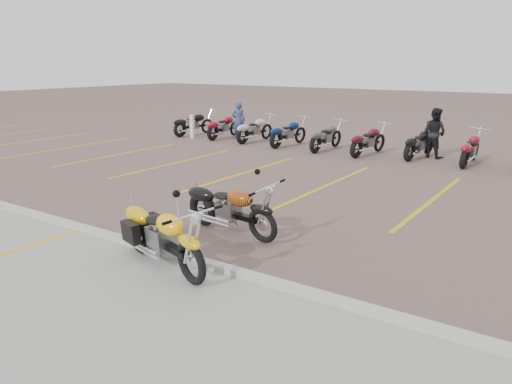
# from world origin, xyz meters

# --- Properties ---
(ground) EXTENTS (100.00, 100.00, 0.00)m
(ground) POSITION_xyz_m (0.00, 0.00, 0.00)
(ground) COLOR brown
(ground) RESTS_ON ground
(concrete_apron) EXTENTS (60.00, 5.00, 0.01)m
(concrete_apron) POSITION_xyz_m (0.00, -4.50, 0.01)
(concrete_apron) COLOR #9E9B93
(concrete_apron) RESTS_ON ground
(curb) EXTENTS (60.00, 0.18, 0.12)m
(curb) POSITION_xyz_m (0.00, -2.00, 0.06)
(curb) COLOR #ADAAA3
(curb) RESTS_ON ground
(parking_stripes) EXTENTS (38.00, 5.50, 0.01)m
(parking_stripes) POSITION_xyz_m (0.00, 4.00, 0.00)
(parking_stripes) COLOR gold
(parking_stripes) RESTS_ON ground
(yellow_cruiser) EXTENTS (2.29, 0.81, 0.97)m
(yellow_cruiser) POSITION_xyz_m (0.26, -2.35, 0.48)
(yellow_cruiser) COLOR black
(yellow_cruiser) RESTS_ON ground
(flame_cruiser) EXTENTS (2.25, 0.47, 0.93)m
(flame_cruiser) POSITION_xyz_m (0.16, -0.46, 0.46)
(flame_cruiser) COLOR black
(flame_cruiser) RESTS_ON ground
(person_a) EXTENTS (0.67, 0.65, 1.55)m
(person_a) POSITION_xyz_m (-6.81, 9.32, 0.77)
(person_a) COLOR navy
(person_a) RESTS_ON ground
(person_b) EXTENTS (0.99, 0.88, 1.69)m
(person_b) POSITION_xyz_m (1.18, 9.62, 0.84)
(person_b) COLOR black
(person_b) RESTS_ON ground
(bollard) EXTENTS (0.17, 0.17, 1.00)m
(bollard) POSITION_xyz_m (-8.54, 8.35, 0.50)
(bollard) COLOR white
(bollard) RESTS_ON ground
(bg_bike_row) EXTENTS (22.18, 2.03, 1.10)m
(bg_bike_row) POSITION_xyz_m (1.63, 9.00, 0.55)
(bg_bike_row) COLOR black
(bg_bike_row) RESTS_ON ground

